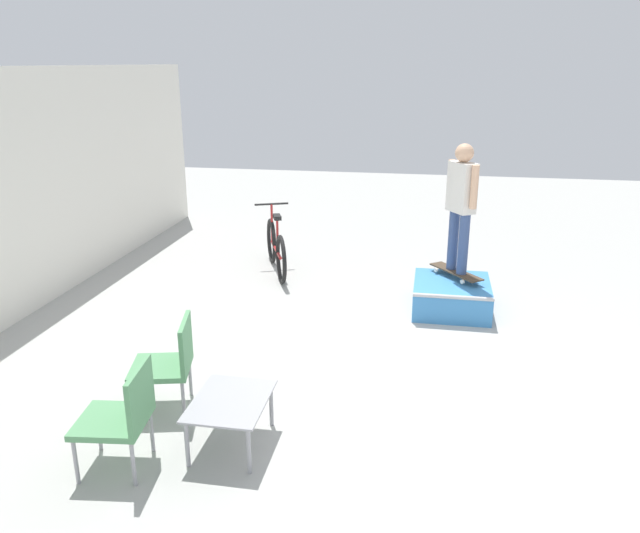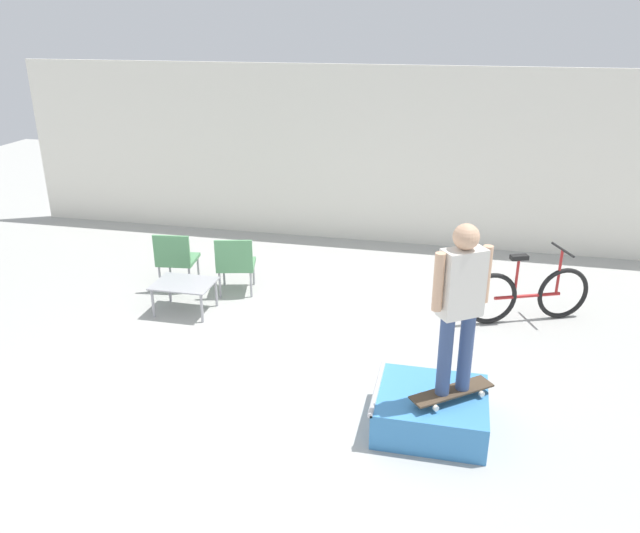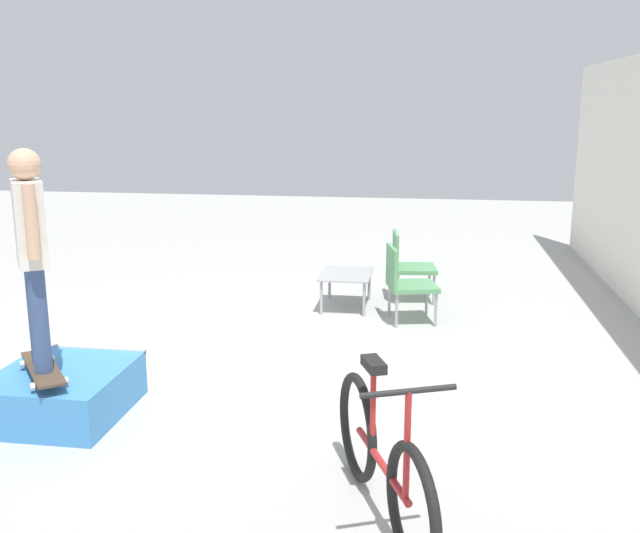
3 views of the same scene
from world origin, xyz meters
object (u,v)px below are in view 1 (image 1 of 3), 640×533
object	(u,v)px
patio_chair_left	(123,413)
skateboard_on_ramp	(456,272)
coffee_table	(230,405)
skate_ramp_box	(451,296)
bicycle	(276,248)
person_skater	(461,198)
patio_chair_right	(170,360)

from	to	relation	value
patio_chair_left	skateboard_on_ramp	bearing A→B (deg)	139.76
skateboard_on_ramp	coffee_table	bearing A→B (deg)	113.27
skateboard_on_ramp	patio_chair_left	bearing A→B (deg)	108.17
skate_ramp_box	bicycle	bearing A→B (deg)	67.32
skateboard_on_ramp	person_skater	xyz separation A→B (m)	(0.00, -0.00, 0.97)
coffee_table	bicycle	xyz separation A→B (m)	(4.45, 0.73, 0.00)
patio_chair_right	bicycle	world-z (taller)	bicycle
coffee_table	bicycle	world-z (taller)	bicycle
person_skater	bicycle	bearing A→B (deg)	37.10
skate_ramp_box	bicycle	world-z (taller)	bicycle
skate_ramp_box	patio_chair_left	bearing A→B (deg)	146.02
skateboard_on_ramp	bicycle	xyz separation A→B (m)	(0.90, 2.63, -0.08)
patio_chair_left	bicycle	xyz separation A→B (m)	(4.89, 0.02, -0.11)
skate_ramp_box	person_skater	world-z (taller)	person_skater
coffee_table	bicycle	distance (m)	4.51
skateboard_on_ramp	coffee_table	distance (m)	4.03
person_skater	patio_chair_left	xyz separation A→B (m)	(-3.99, 2.61, -0.94)
skateboard_on_ramp	person_skater	bearing A→B (deg)	-52.67
patio_chair_left	patio_chair_right	size ratio (longest dim) A/B	1.00
coffee_table	patio_chair_right	xyz separation A→B (m)	(0.47, 0.72, 0.11)
skate_ramp_box	bicycle	distance (m)	2.81
skate_ramp_box	patio_chair_right	size ratio (longest dim) A/B	1.25
coffee_table	skateboard_on_ramp	bearing A→B (deg)	-28.10
coffee_table	patio_chair_right	distance (m)	0.86
bicycle	skate_ramp_box	bearing A→B (deg)	-135.03
skateboard_on_ramp	person_skater	world-z (taller)	person_skater
skate_ramp_box	patio_chair_left	world-z (taller)	patio_chair_left
skate_ramp_box	patio_chair_left	size ratio (longest dim) A/B	1.25
skateboard_on_ramp	coffee_table	world-z (taller)	skateboard_on_ramp
skate_ramp_box	coffee_table	distance (m)	3.85
skate_ramp_box	patio_chair_left	xyz separation A→B (m)	(-3.81, 2.57, 0.30)
person_skater	bicycle	size ratio (longest dim) A/B	1.02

